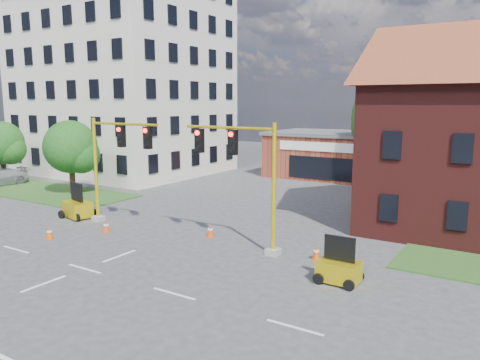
{
  "coord_description": "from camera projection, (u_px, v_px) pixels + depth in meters",
  "views": [
    {
      "loc": [
        15.95,
        -12.73,
        7.11
      ],
      "look_at": [
        1.64,
        10.0,
        2.63
      ],
      "focal_mm": 35.0,
      "sensor_mm": 36.0,
      "label": 1
    }
  ],
  "objects": [
    {
      "name": "ground",
      "position": [
        85.0,
        269.0,
        20.18
      ],
      "size": [
        120.0,
        120.0,
        0.0
      ],
      "primitive_type": "plane",
      "color": "#3D3D3F",
      "rests_on": "ground"
    },
    {
      "name": "grass_verge_nw",
      "position": [
        21.0,
        188.0,
        39.04
      ],
      "size": [
        22.0,
        6.0,
        0.08
      ],
      "primitive_type": "cube",
      "color": "#28511E",
      "rests_on": "ground"
    },
    {
      "name": "lane_markings",
      "position": [
        21.0,
        292.0,
        17.68
      ],
      "size": [
        60.0,
        36.0,
        0.01
      ],
      "primitive_type": null,
      "color": "white",
      "rests_on": "ground"
    },
    {
      "name": "office_block",
      "position": [
        122.0,
        70.0,
        47.28
      ],
      "size": [
        18.4,
        15.4,
        20.6
      ],
      "color": "beige",
      "rests_on": "ground"
    },
    {
      "name": "brick_shop",
      "position": [
        336.0,
        154.0,
        44.85
      ],
      "size": [
        12.4,
        8.4,
        4.3
      ],
      "color": "maroon",
      "rests_on": "ground"
    },
    {
      "name": "tree_large",
      "position": [
        405.0,
        122.0,
        38.24
      ],
      "size": [
        8.31,
        7.91,
        9.73
      ],
      "color": "#372114",
      "rests_on": "ground"
    },
    {
      "name": "tree_nw_front",
      "position": [
        73.0,
        149.0,
        35.67
      ],
      "size": [
        4.25,
        4.05,
        5.76
      ],
      "color": "#372114",
      "rests_on": "ground"
    },
    {
      "name": "tree_nw_rear",
      "position": [
        4.0,
        145.0,
        41.38
      ],
      "size": [
        4.04,
        3.85,
        5.47
      ],
      "color": "#372114",
      "rests_on": "ground"
    },
    {
      "name": "signal_mast_west",
      "position": [
        115.0,
        158.0,
        26.83
      ],
      "size": [
        5.3,
        0.6,
        6.2
      ],
      "color": "gray",
      "rests_on": "ground"
    },
    {
      "name": "signal_mast_east",
      "position": [
        244.0,
        170.0,
        22.25
      ],
      "size": [
        5.3,
        0.6,
        6.2
      ],
      "color": "gray",
      "rests_on": "ground"
    },
    {
      "name": "trailer_west",
      "position": [
        78.0,
        208.0,
        28.97
      ],
      "size": [
        2.09,
        1.65,
        2.1
      ],
      "rotation": [
        0.0,
        0.0,
        -0.25
      ],
      "color": "yellow",
      "rests_on": "ground"
    },
    {
      "name": "trailer_east",
      "position": [
        339.0,
        269.0,
        18.53
      ],
      "size": [
        1.61,
        1.08,
        1.83
      ],
      "rotation": [
        0.0,
        0.0,
        -0.0
      ],
      "color": "yellow",
      "rests_on": "ground"
    },
    {
      "name": "cone_a",
      "position": [
        49.0,
        233.0,
        24.5
      ],
      "size": [
        0.4,
        0.4,
        0.7
      ],
      "color": "#D9440B",
      "rests_on": "ground"
    },
    {
      "name": "cone_b",
      "position": [
        106.0,
        226.0,
        25.77
      ],
      "size": [
        0.4,
        0.4,
        0.7
      ],
      "color": "#D9440B",
      "rests_on": "ground"
    },
    {
      "name": "cone_c",
      "position": [
        210.0,
        231.0,
        24.9
      ],
      "size": [
        0.4,
        0.4,
        0.7
      ],
      "color": "#D9440B",
      "rests_on": "ground"
    },
    {
      "name": "cone_d",
      "position": [
        316.0,
        253.0,
        21.28
      ],
      "size": [
        0.4,
        0.4,
        0.7
      ],
      "color": "#D9440B",
      "rests_on": "ground"
    },
    {
      "name": "pickup_white",
      "position": [
        434.0,
        220.0,
        25.38
      ],
      "size": [
        6.02,
        3.58,
        1.57
      ],
      "primitive_type": "imported",
      "rotation": [
        0.0,
        0.0,
        1.39
      ],
      "color": "white",
      "rests_on": "ground"
    }
  ]
}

